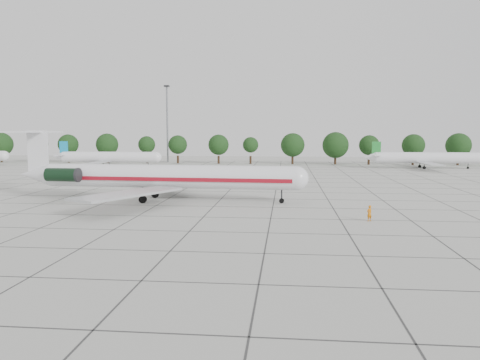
{
  "coord_description": "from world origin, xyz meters",
  "views": [
    {
      "loc": [
        9.74,
        -62.09,
        10.1
      ],
      "look_at": [
        3.43,
        1.5,
        3.5
      ],
      "focal_mm": 35.0,
      "sensor_mm": 36.0,
      "label": 1
    }
  ],
  "objects_px": {
    "ground_crew": "(369,213)",
    "bg_airliner_b": "(109,157)",
    "main_airliner": "(153,176)",
    "bg_airliner_d": "(425,158)",
    "floodlight_mast": "(167,119)"
  },
  "relations": [
    {
      "from": "ground_crew",
      "to": "bg_airliner_b",
      "type": "bearing_deg",
      "value": -85.76
    },
    {
      "from": "main_airliner",
      "to": "ground_crew",
      "type": "relative_size",
      "value": 24.16
    },
    {
      "from": "main_airliner",
      "to": "bg_airliner_d",
      "type": "height_order",
      "value": "main_airliner"
    },
    {
      "from": "bg_airliner_b",
      "to": "floodlight_mast",
      "type": "height_order",
      "value": "floodlight_mast"
    },
    {
      "from": "ground_crew",
      "to": "bg_airliner_d",
      "type": "height_order",
      "value": "bg_airliner_d"
    },
    {
      "from": "main_airliner",
      "to": "ground_crew",
      "type": "distance_m",
      "value": 31.96
    },
    {
      "from": "bg_airliner_b",
      "to": "ground_crew",
      "type": "bearing_deg",
      "value": -51.36
    },
    {
      "from": "bg_airliner_d",
      "to": "main_airliner",
      "type": "bearing_deg",
      "value": -130.99
    },
    {
      "from": "ground_crew",
      "to": "main_airliner",
      "type": "bearing_deg",
      "value": -59.06
    },
    {
      "from": "bg_airliner_d",
      "to": "ground_crew",
      "type": "bearing_deg",
      "value": -109.83
    },
    {
      "from": "main_airliner",
      "to": "floodlight_mast",
      "type": "bearing_deg",
      "value": 105.93
    },
    {
      "from": "main_airliner",
      "to": "bg_airliner_b",
      "type": "bearing_deg",
      "value": 119.43
    },
    {
      "from": "ground_crew",
      "to": "bg_airliner_b",
      "type": "xyz_separation_m",
      "value": [
        -59.5,
        74.43,
        2.0
      ]
    },
    {
      "from": "ground_crew",
      "to": "bg_airliner_d",
      "type": "relative_size",
      "value": 0.06
    },
    {
      "from": "bg_airliner_b",
      "to": "floodlight_mast",
      "type": "distance_m",
      "value": 30.34
    }
  ]
}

